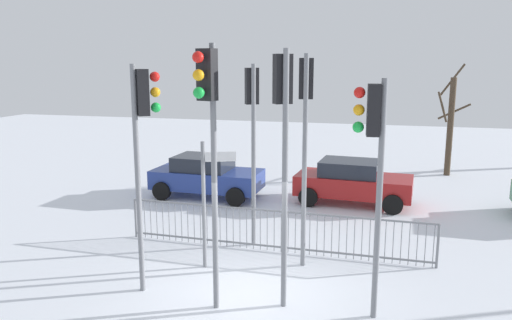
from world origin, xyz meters
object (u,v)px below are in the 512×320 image
car_blue_far (206,175)px  bare_tree_centre (450,124)px  traffic_light_rear_left (306,113)px  traffic_light_mid_right (252,114)px  traffic_light_foreground_right (209,120)px  direction_sign_post (206,198)px  traffic_light_rear_right (143,128)px  traffic_light_mid_left (373,146)px  car_red_trailing (353,181)px  traffic_light_foreground_left (283,122)px

car_blue_far → bare_tree_centre: 10.55m
traffic_light_rear_left → traffic_light_mid_right: 1.81m
traffic_light_rear_left → traffic_light_foreground_right: size_ratio=0.97×
traffic_light_rear_left → direction_sign_post: bearing=-167.8°
traffic_light_rear_right → direction_sign_post: traffic_light_rear_right is taller
traffic_light_mid_left → traffic_light_mid_right: traffic_light_mid_right is taller
traffic_light_rear_right → car_blue_far: (-1.41, 7.24, -2.64)m
traffic_light_mid_left → bare_tree_centre: bearing=-17.1°
traffic_light_mid_left → direction_sign_post: bearing=63.7°
traffic_light_mid_right → bare_tree_centre: size_ratio=1.00×
traffic_light_rear_right → car_red_trailing: size_ratio=1.19×
traffic_light_mid_right → direction_sign_post: 2.57m
car_blue_far → traffic_light_foreground_right: bearing=-66.9°
traffic_light_mid_left → traffic_light_mid_right: (-3.07, 3.21, 0.17)m
traffic_light_foreground_right → car_red_trailing: 8.94m
traffic_light_foreground_right → bare_tree_centre: 14.84m
traffic_light_mid_left → car_red_trailing: bearing=0.7°
direction_sign_post → traffic_light_rear_left: bearing=-0.9°
direction_sign_post → car_red_trailing: (2.88, 6.27, -0.89)m
bare_tree_centre → car_red_trailing: bearing=-123.4°
traffic_light_mid_left → traffic_light_mid_right: 4.44m
traffic_light_rear_left → bare_tree_centre: traffic_light_rear_left is taller
direction_sign_post → bare_tree_centre: 13.38m
traffic_light_mid_right → traffic_light_rear_right: bearing=-142.7°
traffic_light_rear_left → car_blue_far: size_ratio=1.26×
traffic_light_mid_left → bare_tree_centre: 13.46m
traffic_light_foreground_right → direction_sign_post: traffic_light_foreground_right is taller
car_red_trailing → bare_tree_centre: bare_tree_centre is taller
traffic_light_rear_right → direction_sign_post: (0.78, 1.40, -1.75)m
direction_sign_post → car_red_trailing: 6.95m
car_red_trailing → car_blue_far: 5.08m
traffic_light_rear_left → bare_tree_centre: 11.83m
traffic_light_foreground_left → car_blue_far: size_ratio=1.28×
traffic_light_mid_right → traffic_light_foreground_right: bearing=-116.2°
traffic_light_mid_left → traffic_light_rear_left: 2.73m
traffic_light_rear_right → traffic_light_mid_left: size_ratio=1.05×
traffic_light_foreground_right → direction_sign_post: 2.89m
car_red_trailing → bare_tree_centre: bearing=60.9°
traffic_light_foreground_left → traffic_light_mid_right: 3.39m
car_red_trailing → traffic_light_rear_right: bearing=-111.2°
direction_sign_post → bare_tree_centre: bearing=39.4°
direction_sign_post → car_blue_far: size_ratio=0.77×
traffic_light_rear_left → traffic_light_mid_left: bearing=-63.6°
traffic_light_rear_left → traffic_light_mid_right: bearing=138.2°
traffic_light_mid_right → bare_tree_centre: (5.87, 9.92, -1.23)m
traffic_light_mid_right → car_blue_far: size_ratio=1.21×
direction_sign_post → car_red_trailing: size_ratio=0.76×
traffic_light_rear_left → traffic_light_mid_right: (-1.51, 0.99, -0.16)m
traffic_light_mid_left → traffic_light_foreground_right: bearing=94.9°
traffic_light_rear_left → car_blue_far: (-4.29, 5.04, -2.80)m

